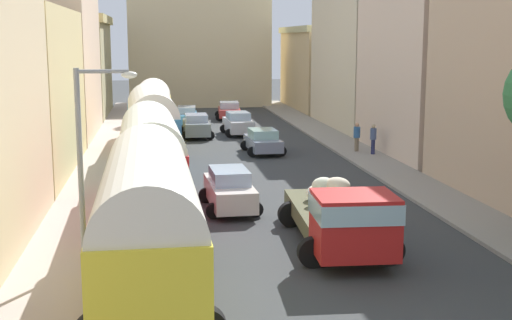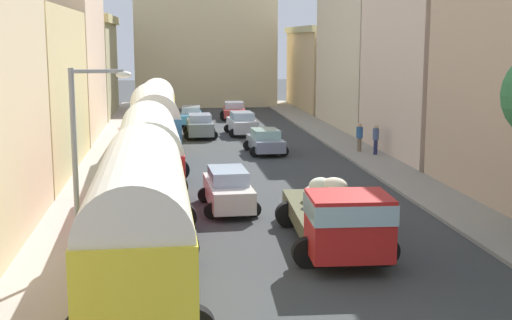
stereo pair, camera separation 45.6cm
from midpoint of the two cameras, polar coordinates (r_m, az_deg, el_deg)
name	(u,v)px [view 2 (the right image)]	position (r m, az deg, el deg)	size (l,w,h in m)	color
ground_plane	(239,160)	(38.17, -1.08, 0.00)	(154.00, 154.00, 0.00)	#363839
sidewalk_left	(106,162)	(38.07, -11.99, -0.14)	(2.50, 70.00, 0.14)	#B4A39A
sidewalk_right	(366,156)	(39.60, 9.40, 0.33)	(2.50, 70.00, 0.14)	gray
building_left_2	(26,92)	(35.59, -18.10, 5.35)	(4.39, 13.23, 8.09)	#D6C184
building_left_3	(64,57)	(48.62, -15.34, 8.20)	(4.44, 12.27, 10.81)	beige
building_left_4	(80,66)	(61.76, -14.15, 7.54)	(6.13, 12.51, 8.57)	tan
building_right_2	(439,55)	(40.97, 15.17, 8.39)	(5.97, 11.09, 11.45)	beige
building_right_3	(370,45)	(52.44, 9.62, 9.37)	(5.71, 13.05, 12.34)	beige
building_right_4	(322,68)	(66.01, 5.68, 7.57)	(4.89, 13.55, 7.76)	tan
distant_church	(205,41)	(69.89, -4.05, 9.81)	(13.77, 6.65, 19.09)	beige
parked_bus_0	(140,217)	(17.44, -8.80, -4.69)	(3.32, 9.57, 4.02)	gold
parked_bus_1	(149,157)	(26.24, -8.35, 0.27)	(3.33, 8.14, 4.01)	red
parked_bus_2	(153,125)	(35.14, -8.13, 2.91)	(3.44, 8.79, 4.21)	teal
parked_bus_3	(156,110)	(44.10, -7.99, 4.13)	(3.32, 8.58, 3.98)	yellow
cargo_truck_0	(337,217)	(21.66, 7.35, -4.66)	(3.40, 7.56, 2.24)	#B11C1A
car_0	(265,141)	(40.31, 1.10, 1.57)	(2.36, 3.99, 1.43)	gray
car_1	(242,123)	(48.12, -0.89, 3.04)	(2.36, 4.04, 1.61)	silver
car_2	(234,111)	(57.57, -1.60, 4.11)	(2.49, 3.78, 1.46)	#B43430
car_3	(228,189)	(27.01, -1.85, -2.42)	(2.27, 4.35, 1.62)	beige
car_4	(200,126)	(47.04, -4.38, 2.85)	(2.29, 4.03, 1.59)	gray
car_5	(191,116)	(53.93, -5.13, 3.67)	(2.30, 4.45, 1.45)	#4396CF
pedestrian_0	(376,138)	(39.64, 10.19, 1.78)	(0.47, 0.47, 1.86)	#23264D
pedestrian_3	(359,136)	(40.60, 8.87, 1.94)	(0.40, 0.40, 1.81)	#77644F
streetlamp_near	(84,150)	(20.04, -13.43, 0.85)	(1.74, 0.28, 5.82)	gray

